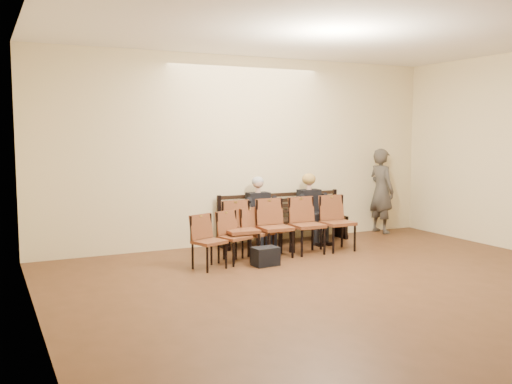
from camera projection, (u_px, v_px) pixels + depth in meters
ground at (432, 319)px, 6.42m from camera, size 10.00×10.00×0.00m
room_walls at (392, 96)px, 6.86m from camera, size 8.02×10.01×3.51m
bench at (285, 231)px, 10.84m from camera, size 2.60×0.90×0.45m
seated_man at (260, 213)px, 10.44m from camera, size 0.51×0.71×1.23m
seated_woman at (312, 210)px, 10.92m from camera, size 0.52×0.72×1.21m
laptop at (263, 217)px, 10.27m from camera, size 0.37×0.31×0.25m
water_bottle at (323, 214)px, 10.73m from camera, size 0.09×0.09×0.24m
bag at (265, 256)px, 8.99m from camera, size 0.42×0.30×0.29m
passerby at (381, 184)px, 11.87m from camera, size 0.55×0.78×2.03m
chair_row_front at (292, 227)px, 9.71m from camera, size 2.40×0.56×0.98m
chair_row_back at (246, 235)px, 9.32m from camera, size 2.08×1.12×0.84m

